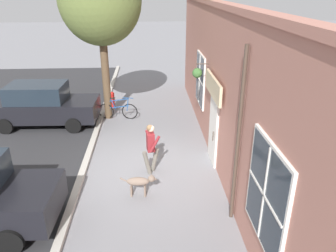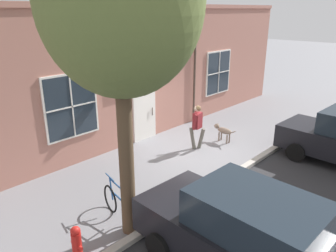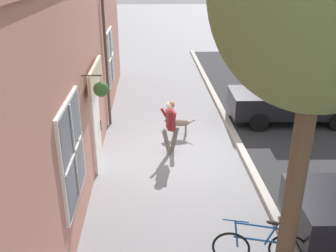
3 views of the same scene
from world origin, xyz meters
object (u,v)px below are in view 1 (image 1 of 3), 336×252
Objects in this scene: street_tree_by_curb at (100,2)px; fire_hydrant at (112,99)px; parked_car_nearest_curb at (43,105)px; pedestrian_walking at (151,145)px; dog_on_leash at (140,182)px; leaning_bicycle at (118,110)px.

fire_hydrant is (-0.07, -1.27, -4.40)m from street_tree_by_curb.
pedestrian_walking is at bearing 136.97° from parked_car_nearest_curb.
pedestrian_walking reaches higher than fire_hydrant.
dog_on_leash is 0.24× the size of parked_car_nearest_curb.
leaning_bicycle is (1.38, -4.57, -0.58)m from pedestrian_walking.
fire_hydrant is (1.75, -6.02, -0.56)m from pedestrian_walking.
parked_car_nearest_curb is (4.06, -5.28, 0.44)m from dog_on_leash.
street_tree_by_curb reaches higher than leaning_bicycle.
fire_hydrant is at bearing -93.05° from street_tree_by_curb.
leaning_bicycle reaches higher than fire_hydrant.
leaning_bicycle is (1.07, -5.77, -0.06)m from dog_on_leash.
leaning_bicycle is 3.08m from parked_car_nearest_curb.
dog_on_leash is 7.52m from street_tree_by_curb.
parked_car_nearest_curb reaches higher than pedestrian_walking.
dog_on_leash is at bearing 100.47° from leaning_bicycle.
fire_hydrant is at bearing -73.79° from pedestrian_walking.
fire_hydrant is at bearing -143.64° from parked_car_nearest_curb.
street_tree_by_curb is (1.82, -4.75, 3.84)m from pedestrian_walking.
pedestrian_walking is 1.56× the size of dog_on_leash.
street_tree_by_curb is at bearing 86.95° from fire_hydrant.
parked_car_nearest_curb reaches higher than dog_on_leash.
dog_on_leash is 0.60× the size of leaning_bicycle.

